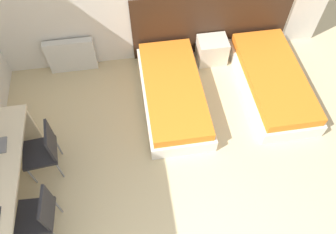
{
  "coord_description": "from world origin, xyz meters",
  "views": [
    {
      "loc": [
        -0.37,
        -0.32,
        4.06
      ],
      "look_at": [
        0.0,
        2.05,
        0.55
      ],
      "focal_mm": 35.0,
      "sensor_mm": 36.0,
      "label": 1
    }
  ],
  "objects": [
    {
      "name": "bed_near_door",
      "position": [
        1.74,
        2.71,
        0.19
      ],
      "size": [
        0.91,
        1.94,
        0.38
      ],
      "color": "silver",
      "rests_on": "ground_plane"
    },
    {
      "name": "chair_near_laptop",
      "position": [
        -1.59,
        1.85,
        0.48
      ],
      "size": [
        0.44,
        0.44,
        0.85
      ],
      "rotation": [
        0.0,
        0.0,
        0.08
      ],
      "color": "#232328",
      "rests_on": "ground_plane"
    },
    {
      "name": "radiator",
      "position": [
        -1.32,
        3.63,
        0.3
      ],
      "size": [
        0.76,
        0.12,
        0.59
      ],
      "color": "silver",
      "rests_on": "ground_plane"
    },
    {
      "name": "chair_near_notebook",
      "position": [
        -1.59,
        1.03,
        0.48
      ],
      "size": [
        0.43,
        0.43,
        0.85
      ],
      "rotation": [
        0.0,
        0.0,
        -0.05
      ],
      "color": "#232328",
      "rests_on": "ground_plane"
    },
    {
      "name": "bed_near_window",
      "position": [
        0.18,
        2.71,
        0.19
      ],
      "size": [
        0.91,
        1.94,
        0.38
      ],
      "color": "silver",
      "rests_on": "ground_plane"
    },
    {
      "name": "nightstand",
      "position": [
        0.96,
        3.49,
        0.21
      ],
      "size": [
        0.48,
        0.38,
        0.43
      ],
      "color": "beige",
      "rests_on": "ground_plane"
    },
    {
      "name": "headboard_panel",
      "position": [
        0.96,
        3.71,
        0.57
      ],
      "size": [
        2.56,
        0.03,
        1.15
      ],
      "color": "#382316",
      "rests_on": "ground_plane"
    }
  ]
}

